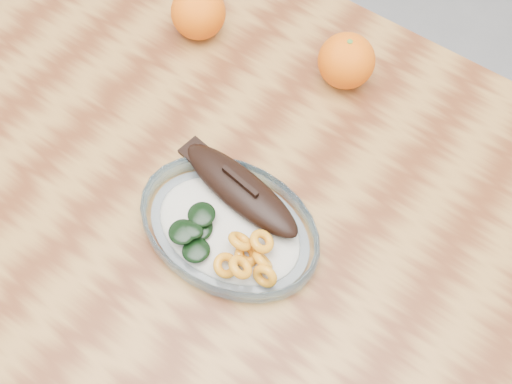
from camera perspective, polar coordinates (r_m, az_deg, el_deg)
ground at (r=1.57m, az=-2.18°, el=-12.89°), size 3.00×3.00×0.00m
dining_table at (r=0.97m, az=-3.46°, el=-1.96°), size 1.20×0.80×0.75m
plated_meal at (r=0.83m, az=-2.39°, el=-2.91°), size 0.48×0.48×0.08m
orange_left at (r=1.02m, az=-5.15°, el=15.60°), size 0.08×0.08×0.08m
orange_right at (r=0.96m, az=8.04°, el=11.47°), size 0.08×0.08×0.08m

